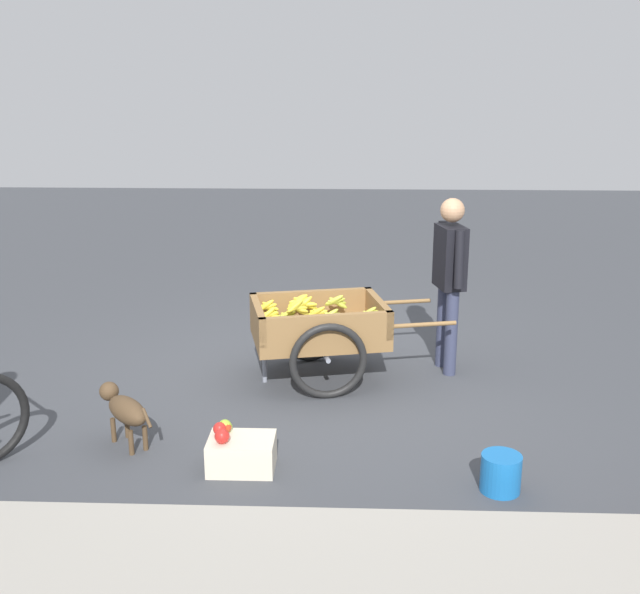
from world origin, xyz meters
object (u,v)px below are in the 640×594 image
(apple_crate, at_px, (240,451))
(dog, at_px, (125,409))
(fruit_cart, at_px, (318,330))
(vendor_person, at_px, (450,270))
(plastic_bucket, at_px, (501,473))

(apple_crate, bearing_deg, dog, -21.00)
(fruit_cart, bearing_deg, dog, 44.81)
(fruit_cart, relative_size, dog, 3.43)
(vendor_person, relative_size, apple_crate, 3.50)
(vendor_person, bearing_deg, dog, 32.37)
(fruit_cart, distance_m, apple_crate, 1.72)
(dog, bearing_deg, vendor_person, -147.63)
(vendor_person, bearing_deg, plastic_bucket, 92.64)
(fruit_cart, bearing_deg, plastic_bucket, 123.42)
(fruit_cart, bearing_deg, vendor_person, -167.83)
(dog, xyz_separation_m, plastic_bucket, (-2.54, 0.55, -0.15))
(fruit_cart, distance_m, dog, 1.86)
(dog, bearing_deg, apple_crate, 159.00)
(vendor_person, xyz_separation_m, plastic_bucket, (-0.10, 2.10, -0.79))
(fruit_cart, xyz_separation_m, dog, (1.31, 1.30, -0.17))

